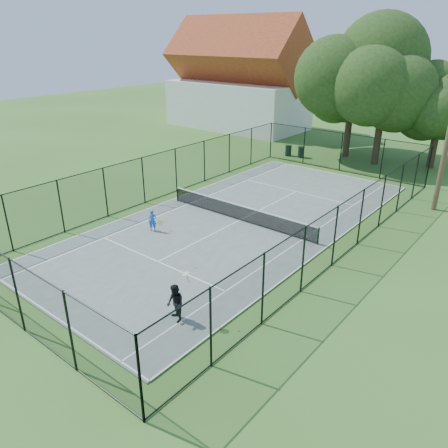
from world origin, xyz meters
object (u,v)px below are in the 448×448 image
Objects in this scene: player_black at (175,303)px; player_blue at (153,221)px; trash_bin_left at (288,150)px; utility_pole at (448,140)px; trash_bin_right at (301,152)px; tennis_net at (240,212)px.

player_blue is at bearing 143.32° from player_black.
trash_bin_left is 15.26m from utility_pole.
trash_bin_right is 0.81× the size of player_blue.
utility_pole is (8.17, 9.00, 3.73)m from tennis_net.
player_black is (-4.25, -18.13, -3.50)m from utility_pole.
player_black reaches higher than trash_bin_left.
player_black reaches higher than tennis_net.
tennis_net is 1.19× the size of utility_pole.
player_black is (3.92, -9.13, 0.24)m from tennis_net.
utility_pole reaches higher than trash_bin_left.
trash_bin_left is 1.18m from trash_bin_right.
trash_bin_right is at bearing 155.81° from utility_pole.
trash_bin_left is 25.40m from player_black.
player_black is (8.31, -23.77, 0.33)m from trash_bin_right.
utility_pole reaches higher than player_black.
player_blue is 8.40m from player_black.
utility_pole is at bearing 76.80° from player_black.
tennis_net is at bearing 55.64° from player_blue.
utility_pole is (12.56, -5.64, 3.83)m from trash_bin_right.
utility_pole reaches higher than tennis_net.
trash_bin_left is at bearing -169.94° from trash_bin_right.
player_blue is 0.54× the size of player_black.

